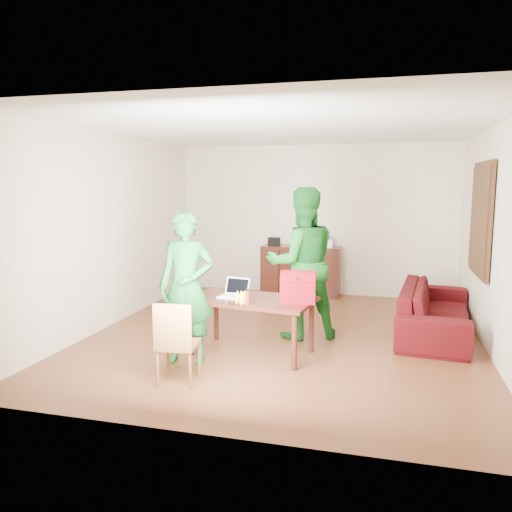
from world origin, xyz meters
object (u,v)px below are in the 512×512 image
(person_near, at_px, (187,287))
(person_far, at_px, (302,263))
(chair, at_px, (178,359))
(bottle, at_px, (247,297))
(table, at_px, (252,305))
(sofa, at_px, (435,310))
(laptop, at_px, (232,294))
(red_bag, at_px, (298,290))

(person_near, relative_size, person_far, 0.88)
(chair, relative_size, bottle, 4.77)
(table, bearing_deg, sofa, 40.91)
(chair, distance_m, sofa, 3.63)
(person_far, xyz_separation_m, laptop, (-0.69, -0.82, -0.27))
(person_far, bearing_deg, sofa, 175.18)
(person_far, bearing_deg, table, 36.09)
(table, relative_size, person_near, 0.89)
(chair, height_order, person_near, person_near)
(person_near, height_order, red_bag, person_near)
(sofa, bearing_deg, person_near, 129.52)
(table, bearing_deg, bottle, -75.57)
(person_far, height_order, bottle, person_far)
(person_far, height_order, sofa, person_far)
(laptop, xyz_separation_m, bottle, (0.27, -0.30, 0.05))
(sofa, bearing_deg, laptop, 126.76)
(person_near, bearing_deg, person_far, 41.79)
(laptop, relative_size, red_bag, 0.87)
(table, bearing_deg, chair, -107.33)
(person_far, bearing_deg, bottle, 45.13)
(laptop, distance_m, sofa, 2.83)
(person_near, bearing_deg, bottle, 3.49)
(laptop, distance_m, bottle, 0.41)
(bottle, relative_size, sofa, 0.08)
(chair, distance_m, person_far, 2.20)
(chair, bearing_deg, laptop, 70.26)
(bottle, distance_m, red_bag, 0.58)
(laptop, height_order, red_bag, red_bag)
(person_near, height_order, person_far, person_far)
(red_bag, bearing_deg, bottle, -160.84)
(person_near, distance_m, person_far, 1.66)
(chair, xyz_separation_m, person_near, (-0.14, 0.60, 0.61))
(chair, bearing_deg, table, 59.07)
(sofa, bearing_deg, table, 129.09)
(person_far, xyz_separation_m, red_bag, (0.10, -0.87, -0.17))
(table, distance_m, laptop, 0.26)
(chair, relative_size, person_near, 0.50)
(person_near, bearing_deg, laptop, 39.79)
(person_far, xyz_separation_m, sofa, (1.72, 0.61, -0.66))
(laptop, bearing_deg, person_near, -123.16)
(table, xyz_separation_m, laptop, (-0.23, -0.02, 0.12))
(person_far, relative_size, laptop, 5.76)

